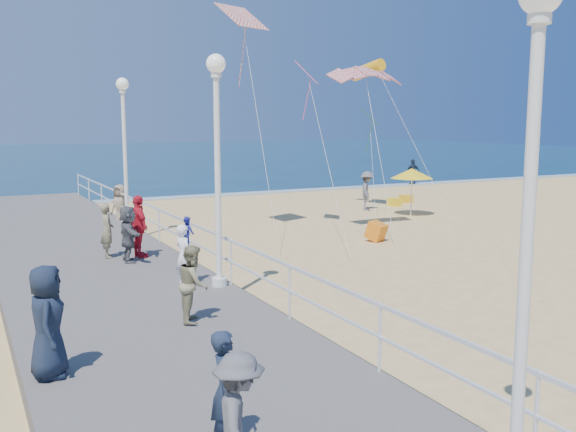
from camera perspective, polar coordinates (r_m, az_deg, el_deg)
name	(u,v)px	position (r m, az deg, el deg)	size (l,w,h in m)	color
ground	(403,277)	(17.90, 10.15, -5.37)	(160.00, 160.00, 0.00)	#ECC77B
ocean	(59,157)	(79.58, -19.71, 4.93)	(160.00, 90.00, 0.05)	#0B2D47
surf_line	(175,197)	(36.11, -10.03, 1.64)	(160.00, 1.20, 0.04)	silver
boardwalk	(128,306)	(14.67, -14.02, -7.78)	(5.00, 44.00, 0.40)	slate
railing	(231,249)	(15.14, -5.10, -2.95)	(0.05, 42.00, 0.55)	white
lamp_post_near	(531,177)	(7.14, 20.76, 3.27)	(0.44, 0.44, 5.32)	white
lamp_post_mid	(217,146)	(14.74, -6.31, 6.17)	(0.44, 0.44, 5.32)	white
lamp_post_far	(124,137)	(23.36, -14.35, 6.79)	(0.44, 0.44, 5.32)	white
woman_holding_toddler	(184,256)	(15.14, -9.26, -3.49)	(0.53, 0.35, 1.46)	white
toddler_held	(187,233)	(15.23, -8.94, -1.47)	(0.38, 0.29, 0.77)	#3236BC
spectator_0	(226,390)	(7.81, -5.54, -15.12)	(0.52, 0.34, 1.44)	#1B263C
spectator_1	(193,283)	(12.50, -8.41, -5.95)	(0.72, 0.56, 1.49)	#968F67
spectator_2	(239,420)	(7.06, -4.37, -17.64)	(0.95, 0.55, 1.47)	#57575C
spectator_3	(139,226)	(18.56, -13.13, -0.91)	(1.04, 0.43, 1.77)	red
spectator_4	(47,322)	(10.36, -20.61, -8.78)	(0.84, 0.55, 1.73)	#172033
spectator_5	(128,234)	(18.04, -14.02, -1.56)	(1.44, 0.46, 1.55)	#595A5E
spectator_6	(107,230)	(18.79, -15.78, -1.24)	(0.57, 0.37, 1.55)	gray
beach_walker_a	(367,191)	(30.82, 7.03, 2.24)	(1.20, 0.69, 1.86)	slate
beach_walker_b	(413,172)	(43.72, 11.04, 3.86)	(0.99, 0.41, 1.70)	#1A273B
beach_walker_c	(120,207)	(25.98, -14.67, 0.78)	(0.87, 0.57, 1.78)	gray
box_kite	(376,233)	(22.91, 7.85, -1.51)	(0.55, 0.55, 0.60)	#F1460E
beach_umbrella	(412,173)	(29.20, 10.95, 3.74)	(1.90, 1.90, 2.14)	white
beach_chair_left	(406,199)	(34.05, 10.45, 1.51)	(0.55, 0.55, 0.40)	yellow
beach_chair_right	(394,202)	(32.56, 9.43, 1.23)	(0.55, 0.55, 0.40)	yellow
kite_parafoil	(366,71)	(24.27, 6.96, 12.65)	(2.93, 0.90, 0.30)	red
kite_windsock	(368,70)	(29.96, 7.09, 12.75)	(0.56, 0.56, 2.97)	#F9AA14
kite_diamond_pink	(307,73)	(25.11, 1.68, 12.60)	(1.15, 1.15, 0.02)	#EF589E
kite_diamond_green	(369,117)	(31.90, 7.25, 8.75)	(1.15, 1.15, 0.02)	green
kite_diamond_redwhite	(242,17)	(24.14, -4.13, 17.26)	(1.57, 1.57, 0.02)	red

